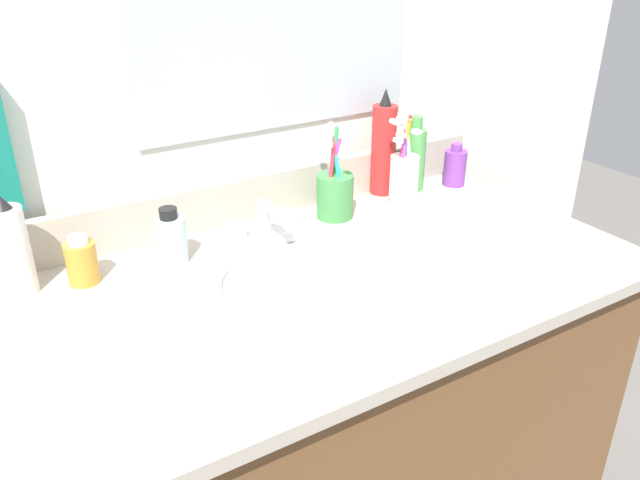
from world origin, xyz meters
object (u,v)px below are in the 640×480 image
(bottle_spray_red, at_px, (383,148))
(cup_white_ceramic, at_px, (404,177))
(bottle_toner_green, at_px, (414,157))
(bottle_cream_purple, at_px, (455,167))
(bottle_lotion_white, at_px, (12,250))
(bottle_oil_amber, at_px, (82,261))
(bottle_gel_clear, at_px, (171,239))
(faucet, at_px, (267,227))
(cup_green, at_px, (335,194))

(bottle_spray_red, bearing_deg, cup_white_ceramic, -93.19)
(bottle_toner_green, distance_m, bottle_cream_purple, 0.11)
(bottle_lotion_white, bearing_deg, bottle_oil_amber, -11.47)
(bottle_lotion_white, distance_m, bottle_gel_clear, 0.25)
(faucet, distance_m, bottle_cream_purple, 0.51)
(bottle_cream_purple, distance_m, bottle_spray_red, 0.19)
(bottle_toner_green, height_order, cup_green, cup_green)
(bottle_lotion_white, height_order, bottle_gel_clear, bottle_lotion_white)
(bottle_gel_clear, bearing_deg, cup_white_ceramic, -0.74)
(cup_white_ceramic, bearing_deg, bottle_cream_purple, 10.73)
(bottle_lotion_white, height_order, bottle_spray_red, bottle_spray_red)
(bottle_toner_green, relative_size, bottle_gel_clear, 1.61)
(bottle_oil_amber, relative_size, cup_white_ceramic, 0.43)
(bottle_cream_purple, bearing_deg, bottle_toner_green, 162.30)
(bottle_spray_red, xyz_separation_m, cup_green, (-0.16, -0.06, -0.05))
(faucet, height_order, bottle_cream_purple, bottle_cream_purple)
(bottle_cream_purple, distance_m, cup_white_ceramic, 0.18)
(bottle_toner_green, distance_m, cup_white_ceramic, 0.10)
(faucet, xyz_separation_m, bottle_spray_red, (0.33, 0.08, 0.08))
(bottle_oil_amber, bearing_deg, cup_white_ceramic, -1.44)
(bottle_gel_clear, distance_m, bottle_oil_amber, 0.15)
(bottle_toner_green, xyz_separation_m, bottle_spray_red, (-0.07, 0.02, 0.03))
(faucet, distance_m, bottle_toner_green, 0.41)
(faucet, xyz_separation_m, bottle_toner_green, (0.41, 0.07, 0.05))
(bottle_lotion_white, xyz_separation_m, cup_white_ceramic, (0.76, -0.04, -0.02))
(bottle_gel_clear, bearing_deg, bottle_lotion_white, 173.18)
(bottle_gel_clear, distance_m, bottle_spray_red, 0.52)
(bottle_lotion_white, distance_m, bottle_oil_amber, 0.11)
(cup_green, bearing_deg, bottle_oil_amber, -179.19)
(cup_green, bearing_deg, bottle_spray_red, 19.36)
(bottle_spray_red, height_order, cup_white_ceramic, bottle_spray_red)
(faucet, height_order, bottle_lotion_white, bottle_lotion_white)
(bottle_oil_amber, height_order, bottle_cream_purple, bottle_cream_purple)
(bottle_cream_purple, xyz_separation_m, cup_green, (-0.33, -0.01, 0.01))
(bottle_toner_green, bearing_deg, bottle_cream_purple, -17.70)
(bottle_spray_red, bearing_deg, cup_green, -160.64)
(bottle_gel_clear, bearing_deg, cup_green, 2.79)
(faucet, bearing_deg, bottle_toner_green, 9.30)
(bottle_cream_purple, xyz_separation_m, cup_white_ceramic, (-0.18, -0.03, 0.02))
(bottle_gel_clear, bearing_deg, bottle_cream_purple, 2.24)
(bottle_toner_green, bearing_deg, bottle_spray_red, 167.63)
(faucet, xyz_separation_m, bottle_oil_amber, (-0.33, 0.02, 0.01))
(bottle_toner_green, height_order, bottle_gel_clear, bottle_toner_green)
(cup_white_ceramic, distance_m, cup_green, 0.16)
(bottle_toner_green, height_order, cup_white_ceramic, cup_white_ceramic)
(bottle_gel_clear, bearing_deg, bottle_toner_green, 5.63)
(bottle_toner_green, xyz_separation_m, bottle_gel_clear, (-0.59, -0.06, -0.03))
(faucet, height_order, bottle_gel_clear, bottle_gel_clear)
(cup_white_ceramic, bearing_deg, faucet, -179.67)
(faucet, height_order, bottle_oil_amber, bottle_oil_amber)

